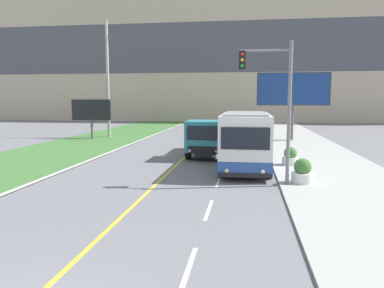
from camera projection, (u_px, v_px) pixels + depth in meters
name	position (u px, v px, depth m)	size (l,w,h in m)	color
lane_marking_centre	(74.00, 279.00, 8.03)	(2.88, 140.00, 0.01)	gold
apartment_block_background	(224.00, 53.00, 63.86)	(80.00, 8.04, 22.99)	#BCAD93
city_bus	(245.00, 142.00, 19.80)	(2.64, 6.11, 3.11)	white
dump_truck	(207.00, 138.00, 24.64)	(2.42, 6.70, 2.45)	black
car_distant	(245.00, 130.00, 37.89)	(1.80, 4.30, 1.45)	#2D4784
utility_pole_far	(108.00, 79.00, 36.89)	(1.80, 0.28, 11.33)	#9E9E99
traffic_light_mast	(275.00, 95.00, 16.20)	(2.28, 0.32, 6.30)	slate
billboard_large	(293.00, 90.00, 33.92)	(6.52, 0.24, 6.19)	#59595B
billboard_small	(91.00, 111.00, 35.79)	(3.93, 0.24, 3.77)	#59595B
planter_round_near	(302.00, 172.00, 16.77)	(0.97, 0.97, 1.12)	silver
planter_round_second	(290.00, 157.00, 21.35)	(0.92, 0.92, 1.04)	silver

